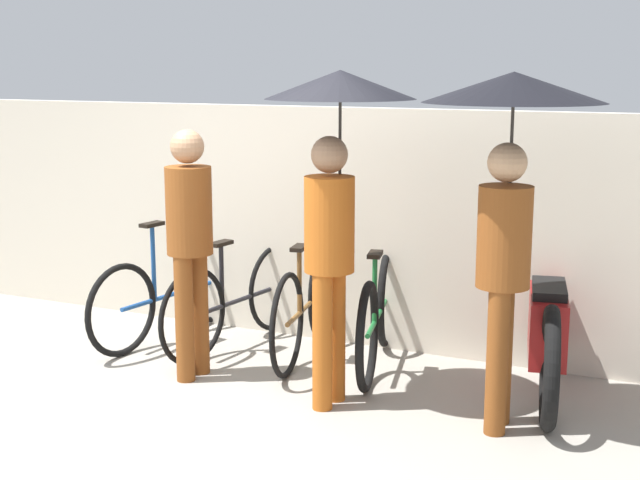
% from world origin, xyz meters
% --- Properties ---
extents(ground_plane, '(30.00, 30.00, 0.00)m').
position_xyz_m(ground_plane, '(0.00, 0.00, 0.00)').
color(ground_plane, gray).
extents(back_wall, '(10.98, 0.12, 1.86)m').
position_xyz_m(back_wall, '(0.00, 2.16, 0.93)').
color(back_wall, beige).
rests_on(back_wall, ground).
extents(parked_bicycle_0, '(0.46, 1.81, 1.10)m').
position_xyz_m(parked_bicycle_0, '(-0.88, 1.64, 0.38)').
color(parked_bicycle_0, black).
rests_on(parked_bicycle_0, ground).
extents(parked_bicycle_1, '(0.44, 1.76, 1.03)m').
position_xyz_m(parked_bicycle_1, '(-0.29, 1.68, 0.38)').
color(parked_bicycle_1, black).
rests_on(parked_bicycle_1, ground).
extents(parked_bicycle_2, '(0.48, 1.72, 1.10)m').
position_xyz_m(parked_bicycle_2, '(0.29, 1.70, 0.40)').
color(parked_bicycle_2, black).
rests_on(parked_bicycle_2, ground).
extents(parked_bicycle_3, '(0.57, 1.74, 1.02)m').
position_xyz_m(parked_bicycle_3, '(0.88, 1.69, 0.39)').
color(parked_bicycle_3, black).
rests_on(parked_bicycle_3, ground).
extents(pedestrian_leading, '(0.32, 0.32, 1.76)m').
position_xyz_m(pedestrian_leading, '(-0.22, 0.92, 1.04)').
color(pedestrian_leading, brown).
rests_on(pedestrian_leading, ground).
extents(pedestrian_center, '(0.96, 0.96, 2.15)m').
position_xyz_m(pedestrian_center, '(0.88, 0.93, 1.66)').
color(pedestrian_center, '#B25619').
rests_on(pedestrian_center, ground).
extents(pedestrian_trailing, '(1.08, 1.08, 2.15)m').
position_xyz_m(pedestrian_trailing, '(1.95, 1.02, 1.72)').
color(pedestrian_trailing, brown).
rests_on(pedestrian_trailing, ground).
extents(motorcycle, '(0.69, 2.04, 0.95)m').
position_xyz_m(motorcycle, '(2.10, 1.69, 0.43)').
color(motorcycle, black).
rests_on(motorcycle, ground).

